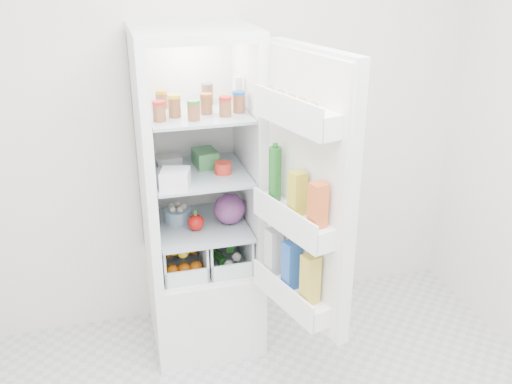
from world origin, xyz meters
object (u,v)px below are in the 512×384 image
object	(u,v)px
refrigerator	(200,232)
mushroom_bowl	(178,215)
red_cabbage	(229,209)
fridge_door	(304,200)

from	to	relation	value
refrigerator	mushroom_bowl	distance (m)	0.17
red_cabbage	fridge_door	xyz separation A→B (m)	(0.23, -0.54, 0.26)
mushroom_bowl	fridge_door	bearing A→B (deg)	-52.14
refrigerator	red_cabbage	world-z (taller)	refrigerator
red_cabbage	refrigerator	bearing A→B (deg)	150.73
refrigerator	red_cabbage	bearing A→B (deg)	-29.27
refrigerator	fridge_door	distance (m)	0.85
refrigerator	mushroom_bowl	size ratio (longest dim) A/B	12.15
refrigerator	red_cabbage	size ratio (longest dim) A/B	10.60
mushroom_bowl	red_cabbage	bearing A→B (deg)	-21.04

